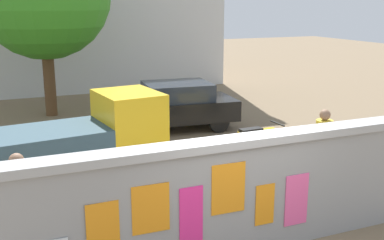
# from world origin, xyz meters

# --- Properties ---
(ground) EXTENTS (60.00, 60.00, 0.00)m
(ground) POSITION_xyz_m (0.00, 8.00, 0.00)
(ground) COLOR #7A664C
(poster_wall) EXTENTS (6.89, 0.42, 1.82)m
(poster_wall) POSITION_xyz_m (-0.01, -0.00, 0.93)
(poster_wall) COLOR #949494
(poster_wall) RESTS_ON ground
(auto_rickshaw_truck) EXTENTS (3.76, 1.93, 1.85)m
(auto_rickshaw_truck) POSITION_xyz_m (-1.59, 3.78, 0.90)
(auto_rickshaw_truck) COLOR black
(auto_rickshaw_truck) RESTS_ON ground
(car_parked) EXTENTS (3.94, 2.06, 1.40)m
(car_parked) POSITION_xyz_m (1.61, 7.10, 0.73)
(car_parked) COLOR black
(car_parked) RESTS_ON ground
(motorcycle) EXTENTS (1.90, 0.56, 0.87)m
(motorcycle) POSITION_xyz_m (2.44, 3.64, 0.46)
(motorcycle) COLOR black
(motorcycle) RESTS_ON ground
(bicycle_near) EXTENTS (1.68, 0.52, 0.95)m
(bicycle_near) POSITION_xyz_m (1.41, 1.53, 0.36)
(bicycle_near) COLOR black
(bicycle_near) RESTS_ON ground
(person_walking) EXTENTS (0.47, 0.47, 1.62)m
(person_walking) POSITION_xyz_m (2.85, 1.71, 0.99)
(person_walking) COLOR yellow
(person_walking) RESTS_ON ground
(person_bystander) EXTENTS (0.45, 0.45, 1.62)m
(person_bystander) POSITION_xyz_m (-3.03, 1.12, 0.99)
(person_bystander) COLOR #BF6626
(person_bystander) RESTS_ON ground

